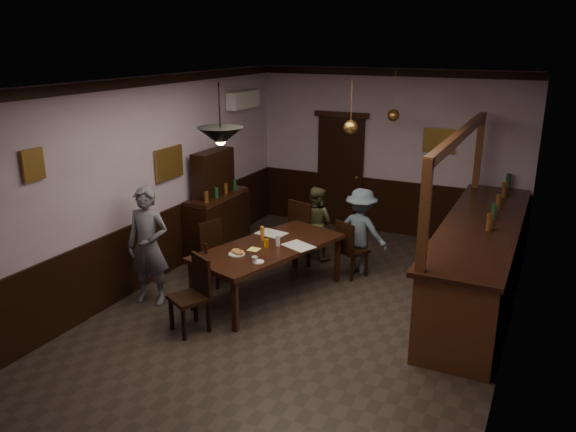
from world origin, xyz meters
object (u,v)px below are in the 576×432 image
Objects in this scene: person_seated_left at (316,223)px; pendant_brass_far at (393,115)px; chair_far_left at (304,229)px; pendant_brass_mid at (351,127)px; sideboard at (217,213)px; coffee_cup at (255,259)px; person_standing at (148,246)px; person_seated_right at (361,231)px; bar_counter at (479,259)px; dining_table at (269,250)px; chair_side at (215,249)px; soda_can at (266,243)px; chair_far_right at (349,247)px; pendant_iron at (220,136)px; chair_near at (194,291)px.

person_seated_left is 1.50× the size of pendant_brass_far.
pendant_brass_mid reaches higher than chair_far_left.
coffee_cup is at bearing -45.54° from sideboard.
person_standing reaches higher than person_seated_left.
person_seated_right reaches higher than chair_far_left.
dining_table is at bearing -156.65° from bar_counter.
dining_table is 2.29× the size of chair_far_left.
pendant_brass_mid reaches higher than person_seated_right.
chair_side is at bearing -150.33° from pendant_brass_mid.
dining_table is 19.97× the size of soda_can.
person_standing is at bearing 53.60° from person_seated_right.
chair_far_left is 1.54m from chair_side.
dining_table is 2.96× the size of pendant_brass_mid.
pendant_brass_far reaches higher than person_seated_left.
chair_far_right is 2.95m from person_standing.
sideboard is 2.37× the size of pendant_iron.
chair_far_right is 2.63m from chair_near.
chair_far_right is 1.10× the size of pendant_brass_mid.
pendant_brass_mid is (0.63, 1.69, 1.50)m from coffee_cup.
sideboard is (-0.60, 0.99, 0.20)m from chair_side.
person_seated_left is 0.29× the size of bar_counter.
bar_counter is at bearing 15.60° from person_standing.
chair_far_right is 0.33m from person_seated_right.
person_seated_right is at bearing 58.45° from soda_can.
person_standing reaches higher than chair_side.
chair_near is 1.18× the size of pendant_brass_mid.
person_seated_left is 2.68m from bar_counter.
person_seated_right is 2.44m from sideboard.
dining_table is 29.95× the size of coffee_cup.
soda_can is (0.06, -1.42, 0.24)m from chair_far_left.
soda_can is 0.15× the size of pendant_brass_far.
coffee_cup is at bearing -1.59° from person_standing.
chair_near is 3.14m from pendant_brass_mid.
pendant_brass_far is (1.20, 3.30, -0.07)m from pendant_iron.
pendant_iron is (-1.12, -2.12, 1.70)m from person_seated_right.
chair_near is at bearing -116.10° from pendant_brass_mid.
chair_near is at bearing 73.14° from person_seated_right.
chair_far_left reaches higher than coffee_cup.
pendant_brass_far is at bearing 70.05° from pendant_iron.
chair_side is at bearing 175.05° from dining_table.
soda_can is at bearing 19.30° from person_standing.
soda_can is at bearing 82.83° from chair_far_right.
chair_side reaches higher than chair_far_right.
pendant_iron is (-2.89, -1.91, 1.77)m from bar_counter.
person_seated_left is at bearing -135.58° from pendant_brass_far.
chair_side is 1.18m from sideboard.
pendant_brass_far is (0.20, 1.48, 0.00)m from pendant_brass_mid.
pendant_brass_mid is 1.00× the size of pendant_brass_far.
person_seated_left reaches higher than coffee_cup.
pendant_brass_far reaches higher than sideboard.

